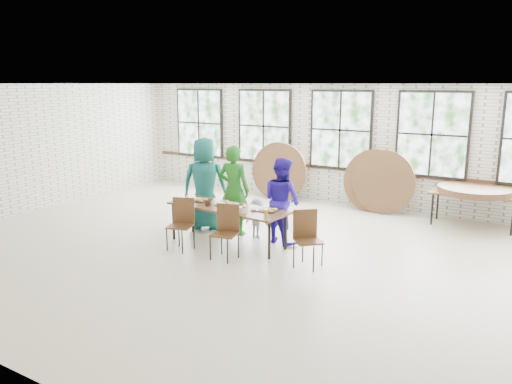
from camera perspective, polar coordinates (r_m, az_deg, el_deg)
room at (r=12.64m, az=9.64°, el=6.79°), size 12.00×12.00×12.00m
dining_table at (r=9.40m, az=-3.27°, el=-1.98°), size 2.45×0.97×0.74m
chair_near_left at (r=9.29m, az=-8.46°, el=-3.09°), size 0.52×0.51×0.95m
chair_near_right at (r=8.72m, az=-3.43°, el=-3.99°), size 0.50×0.49×0.95m
chair_spare at (r=8.39m, az=5.80°, el=-4.71°), size 0.58×0.58×0.95m
adult_teal at (r=10.43m, az=-5.87°, el=0.97°), size 1.11×0.95×1.93m
adult_green at (r=10.03m, az=-2.54°, el=0.23°), size 0.71×0.51×1.82m
toddler at (r=9.87m, az=0.07°, el=-3.04°), size 0.51×0.31×0.78m
adult_blue at (r=9.49m, az=2.98°, el=-0.98°), size 0.97×0.86×1.65m
storage_table at (r=11.50m, az=23.68°, el=-0.37°), size 1.84×0.85×0.74m
tabletop_clutter at (r=9.29m, az=-2.61°, el=-1.65°), size 2.01×0.63×0.11m
round_tops_stacked at (r=11.48m, az=23.73°, el=0.20°), size 1.50×1.50×0.13m
round_tops_leaning at (r=12.58m, az=7.96°, el=1.79°), size 4.40×0.41×1.49m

